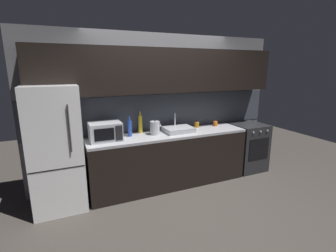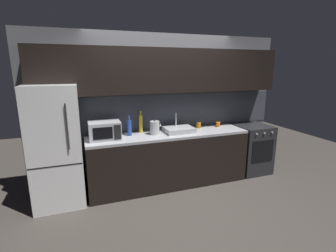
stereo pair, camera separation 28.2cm
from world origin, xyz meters
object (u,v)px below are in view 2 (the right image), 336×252
at_px(wine_bottle_yellow, 141,124).
at_px(mug_orange, 218,124).
at_px(kettle, 155,128).
at_px(microwave, 105,130).
at_px(mug_amber, 199,125).
at_px(oven_range, 252,149).
at_px(wine_bottle_blue, 129,128).
at_px(refrigerator, 56,146).

bearing_deg(wine_bottle_yellow, mug_orange, -3.53).
relative_size(kettle, mug_orange, 2.76).
distance_m(microwave, wine_bottle_yellow, 0.64).
height_order(kettle, wine_bottle_yellow, wine_bottle_yellow).
relative_size(microwave, mug_orange, 5.29).
bearing_deg(mug_amber, mug_orange, -7.29).
relative_size(oven_range, wine_bottle_blue, 2.85).
relative_size(refrigerator, mug_orange, 19.92).
bearing_deg(microwave, mug_orange, 3.25).
xyz_separation_m(mug_amber, mug_orange, (0.37, -0.05, -0.00)).
height_order(wine_bottle_blue, mug_amber, wine_bottle_blue).
distance_m(wine_bottle_blue, mug_amber, 1.26).
height_order(microwave, wine_bottle_yellow, wine_bottle_yellow).
bearing_deg(kettle, wine_bottle_yellow, 133.32).
xyz_separation_m(refrigerator, wine_bottle_yellow, (1.28, 0.22, 0.18)).
xyz_separation_m(refrigerator, microwave, (0.68, 0.02, 0.17)).
bearing_deg(wine_bottle_blue, mug_amber, 4.15).
distance_m(oven_range, microwave, 2.75).
distance_m(kettle, mug_orange, 1.24).
relative_size(oven_range, mug_amber, 9.31).
relative_size(kettle, mug_amber, 2.48).
xyz_separation_m(microwave, kettle, (0.78, 0.01, -0.03)).
bearing_deg(refrigerator, wine_bottle_blue, 4.75).
xyz_separation_m(oven_range, microwave, (-2.69, 0.02, 0.58)).
xyz_separation_m(refrigerator, kettle, (1.46, 0.03, 0.14)).
bearing_deg(mug_orange, wine_bottle_blue, -178.45).
height_order(microwave, kettle, microwave).
bearing_deg(refrigerator, oven_range, -0.02).
xyz_separation_m(kettle, mug_amber, (0.86, 0.15, -0.06)).
xyz_separation_m(wine_bottle_blue, mug_orange, (1.63, 0.04, -0.09)).
distance_m(refrigerator, mug_amber, 2.33).
height_order(oven_range, mug_orange, mug_orange).
bearing_deg(refrigerator, microwave, 1.55).
relative_size(wine_bottle_blue, wine_bottle_yellow, 0.88).
relative_size(microwave, wine_bottle_blue, 1.46).
bearing_deg(wine_bottle_yellow, oven_range, -6.05).
bearing_deg(mug_orange, refrigerator, -177.18).
bearing_deg(microwave, mug_amber, 5.61).
bearing_deg(refrigerator, mug_orange, 2.82).
height_order(refrigerator, oven_range, refrigerator).
height_order(mug_amber, mug_orange, mug_amber).
xyz_separation_m(refrigerator, oven_range, (3.37, -0.00, -0.42)).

